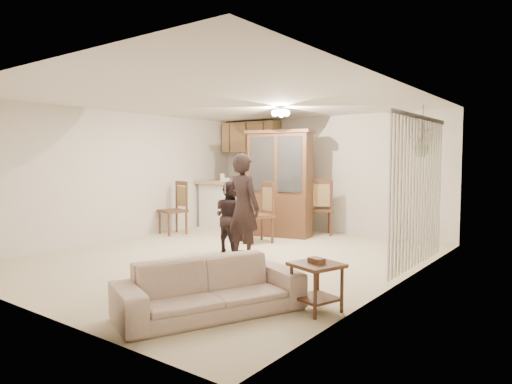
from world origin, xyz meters
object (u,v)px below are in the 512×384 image
Objects in this scene: adult at (243,203)px; chair_hutch_left at (257,225)px; chair_hutch_right at (320,219)px; sofa at (211,279)px; chair_bar at (173,219)px; child at (230,212)px; side_table at (316,286)px; china_hutch at (280,184)px.

adult reaches higher than chair_hutch_left.
adult is 1.52× the size of chair_hutch_right.
chair_bar reaches higher than sofa.
adult is at bearing -7.77° from chair_bar.
chair_hutch_left reaches higher than sofa.
side_table is (2.68, -1.81, -0.41)m from child.
chair_bar is (-2.76, 1.10, -0.59)m from adult.
adult is at bearing -81.80° from china_hutch.
child is at bearing 51.44° from chair_hutch_right.
sofa is at bearing -34.29° from chair_hutch_left.
adult is 0.83× the size of china_hutch.
child is 1.93m from china_hutch.
china_hutch is 1.13m from chair_hutch_right.
adult is at bearing 64.36° from chair_hutch_right.
adult reaches higher than child.
child is 0.63× the size of china_hutch.
side_table is 0.49× the size of chair_hutch_right.
child is 3.27m from side_table.
china_hutch is at bearing 50.15° from sofa.
side_table is at bearing -13.57° from chair_bar.
child is 2.30m from chair_bar.
china_hutch is (-0.22, 1.87, 0.39)m from child.
chair_hutch_left reaches higher than chair_bar.
side_table is 5.46m from chair_bar.
sofa is 3.24× the size of side_table.
china_hutch is 1.87× the size of chair_hutch_left.
adult is at bearing 55.28° from sofa.
sofa is 0.87× the size of china_hutch.
sofa is at bearing -137.87° from side_table.
adult reaches higher than chair_bar.
adult is (-1.27, 2.15, 0.53)m from sofa.
child reaches higher than side_table.
sofa is at bearing 129.31° from child.
child is (-0.61, 0.39, -0.22)m from adult.
china_hutch reaches higher than sofa.
side_table is (2.08, -1.42, -0.64)m from adult.
china_hutch is at bearing -63.66° from adult.
chair_hutch_left is (2.01, 0.27, 0.01)m from chair_bar.
chair_hutch_left is at bearing 21.72° from chair_bar.
adult is 1.62× the size of chair_bar.
sofa is at bearing 76.13° from chair_hutch_right.
china_hutch is 4.76m from side_table.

